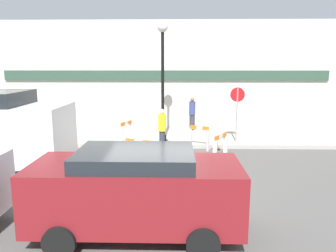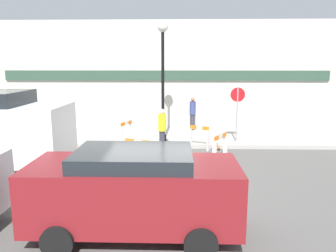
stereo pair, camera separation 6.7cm
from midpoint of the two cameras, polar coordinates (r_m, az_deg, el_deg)
ground_plane at (r=9.01m, az=-2.25°, el=-11.20°), size 60.00×60.00×0.00m
sidewalk_slab at (r=15.07m, az=-0.60°, el=-1.88°), size 18.00×3.70×0.15m
storefront_facade at (r=16.63m, az=-0.35°, el=8.64°), size 18.00×0.22×5.50m
streetlamp_post at (r=13.62m, az=-0.77°, el=10.52°), size 0.44×0.44×4.90m
stop_sign at (r=13.94m, az=12.12°, el=3.51°), size 0.60×0.06×2.27m
barricade_0 at (r=13.14m, az=-7.07°, el=-1.48°), size 0.45×0.76×1.13m
barricade_1 at (r=10.56m, az=-4.99°, el=-4.75°), size 0.92×0.47×1.01m
barricade_2 at (r=11.52m, az=9.24°, el=-3.60°), size 0.61×0.85×0.98m
barricade_3 at (r=13.04m, az=5.64°, el=-1.92°), size 0.77×0.48×0.97m
traffic_cone_0 at (r=12.83m, az=-10.70°, el=-3.56°), size 0.30×0.30×0.50m
traffic_cone_1 at (r=11.01m, az=3.87°, el=-5.29°), size 0.30×0.30×0.68m
traffic_cone_2 at (r=13.20m, az=8.50°, el=-2.93°), size 0.30×0.30×0.57m
traffic_cone_3 at (r=11.42m, az=-10.01°, el=-5.34°), size 0.30×0.30×0.49m
person_worker at (r=12.84m, az=-0.89°, el=-0.35°), size 0.40×0.40×1.65m
person_pedestrian at (r=16.15m, az=4.42°, el=2.40°), size 0.38×0.38×1.63m
parked_car_1 at (r=6.55m, az=-5.60°, el=-10.70°), size 4.06×1.86×1.74m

